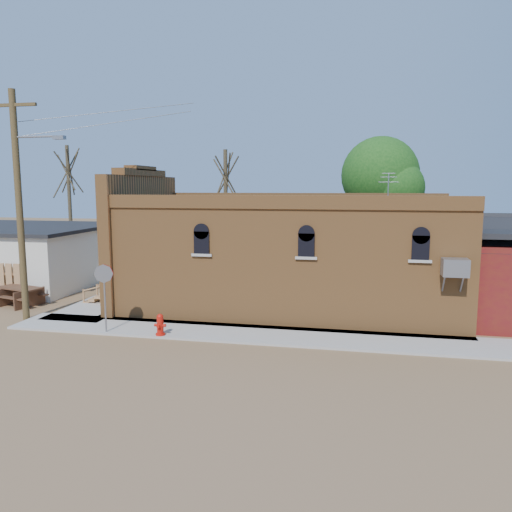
% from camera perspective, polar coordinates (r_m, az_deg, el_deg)
% --- Properties ---
extents(ground, '(120.00, 120.00, 0.00)m').
position_cam_1_polar(ground, '(17.67, -4.91, -9.61)').
color(ground, brown).
rests_on(ground, ground).
extents(sidewalk_south, '(19.00, 2.20, 0.08)m').
position_cam_1_polar(sidewalk_south, '(18.15, 0.51, -8.97)').
color(sidewalk_south, '#9E9991').
rests_on(sidewalk_south, ground).
extents(sidewalk_west, '(2.60, 10.00, 0.08)m').
position_cam_1_polar(sidewalk_west, '(25.34, -14.82, -4.35)').
color(sidewalk_west, '#9E9991').
rests_on(sidewalk_west, ground).
extents(brick_bar, '(16.40, 7.97, 6.30)m').
position_cam_1_polar(brick_bar, '(22.07, 3.17, 0.18)').
color(brick_bar, '#A66832').
rests_on(brick_bar, ground).
extents(utility_pole, '(3.12, 0.26, 9.00)m').
position_cam_1_polar(utility_pole, '(21.66, -25.36, 5.74)').
color(utility_pole, '#43341B').
rests_on(utility_pole, ground).
extents(tree_bare_near, '(2.80, 2.80, 7.65)m').
position_cam_1_polar(tree_bare_near, '(30.18, -3.51, 9.16)').
color(tree_bare_near, '#4E412D').
rests_on(tree_bare_near, ground).
extents(tree_bare_far, '(2.80, 2.80, 8.16)m').
position_cam_1_polar(tree_bare_far, '(35.55, -20.69, 9.13)').
color(tree_bare_far, '#4E412D').
rests_on(tree_bare_far, ground).
extents(tree_leafy, '(4.40, 4.40, 8.15)m').
position_cam_1_polar(tree_leafy, '(29.67, 14.01, 8.91)').
color(tree_leafy, '#4E412D').
rests_on(tree_leafy, ground).
extents(fire_hydrant, '(0.42, 0.38, 0.77)m').
position_cam_1_polar(fire_hydrant, '(18.16, -10.90, -7.71)').
color(fire_hydrant, red).
rests_on(fire_hydrant, sidewalk_south).
extents(stop_sign, '(0.66, 0.26, 2.48)m').
position_cam_1_polar(stop_sign, '(18.72, -16.97, -2.65)').
color(stop_sign, gray).
rests_on(stop_sign, sidewalk_south).
extents(trash_barrel, '(0.76, 0.76, 0.89)m').
position_cam_1_polar(trash_barrel, '(24.00, -13.68, -3.80)').
color(trash_barrel, '#1A5286').
rests_on(trash_barrel, sidewalk_west).
extents(picnic_table, '(2.39, 2.03, 0.86)m').
position_cam_1_polar(picnic_table, '(24.79, -25.34, -3.89)').
color(picnic_table, '#4E301F').
rests_on(picnic_table, ground).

